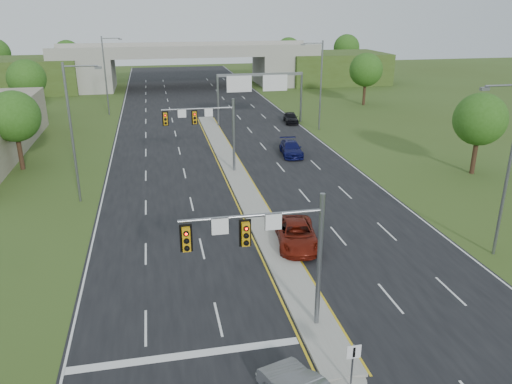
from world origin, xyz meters
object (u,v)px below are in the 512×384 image
at_px(signal_mast_near, 273,245).
at_px(car_far_c, 291,118).
at_px(overpass, 188,68).
at_px(signal_mast_far, 209,125).
at_px(car_far_b, 291,148).
at_px(car_far_a, 297,234).
at_px(sign_gantry, 259,84).
at_px(keep_right_sign, 353,359).

bearing_deg(signal_mast_near, car_far_c, 73.44).
bearing_deg(overpass, signal_mast_far, -92.35).
distance_m(car_far_b, car_far_c, 15.68).
height_order(signal_mast_far, car_far_a, signal_mast_far).
xyz_separation_m(signal_mast_far, sign_gantry, (8.95, 19.99, 0.51)).
distance_m(signal_mast_near, overpass, 80.11).
distance_m(overpass, car_far_a, 71.32).
bearing_deg(car_far_c, overpass, 113.78).
distance_m(signal_mast_far, car_far_a, 17.07).
xyz_separation_m(signal_mast_far, car_far_c, (13.26, 19.58, -4.00)).
bearing_deg(car_far_a, car_far_c, 83.77).
relative_size(car_far_a, car_far_c, 1.32).
bearing_deg(car_far_c, car_far_a, -98.29).
bearing_deg(keep_right_sign, signal_mast_near, 116.94).
height_order(signal_mast_near, car_far_b, signal_mast_near).
distance_m(keep_right_sign, car_far_c, 50.26).
bearing_deg(sign_gantry, signal_mast_near, -101.25).
height_order(signal_mast_near, car_far_a, signal_mast_near).
bearing_deg(signal_mast_far, car_far_b, 26.16).
distance_m(keep_right_sign, car_far_a, 13.38).
bearing_deg(car_far_a, signal_mast_far, 111.73).
bearing_deg(overpass, car_far_b, -82.31).
bearing_deg(car_far_a, signal_mast_near, -104.47).
distance_m(signal_mast_far, sign_gantry, 21.91).
bearing_deg(keep_right_sign, car_far_a, 83.55).
xyz_separation_m(signal_mast_near, car_far_a, (3.76, 8.82, -3.94)).
height_order(car_far_b, car_far_c, car_far_b).
distance_m(keep_right_sign, car_far_b, 34.61).
height_order(keep_right_sign, sign_gantry, sign_gantry).
relative_size(signal_mast_near, car_far_b, 1.40).
bearing_deg(signal_mast_near, signal_mast_far, 90.00).
bearing_deg(car_far_c, car_far_b, -98.81).
height_order(keep_right_sign, car_far_a, keep_right_sign).
relative_size(keep_right_sign, overpass, 0.03).
bearing_deg(car_far_a, car_far_b, 84.15).
bearing_deg(signal_mast_far, sign_gantry, 65.89).
height_order(sign_gantry, overpass, overpass).
bearing_deg(signal_mast_far, signal_mast_near, -90.00).
relative_size(keep_right_sign, car_far_c, 0.53).
bearing_deg(car_far_a, overpass, 99.84).
bearing_deg(overpass, car_far_c, -72.79).
height_order(signal_mast_near, signal_mast_far, same).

